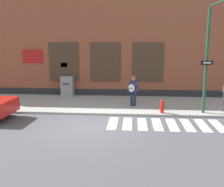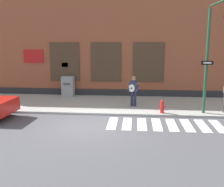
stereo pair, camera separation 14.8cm
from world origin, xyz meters
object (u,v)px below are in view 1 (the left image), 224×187
Objects in this scene: fire_hydrant at (162,106)px; parking_meter at (224,94)px; utility_box at (67,86)px; busker at (133,89)px; traffic_light at (215,40)px.

parking_meter is at bearing 7.21° from fire_hydrant.
parking_meter is 3.27m from fire_hydrant.
utility_box is at bearing 147.39° from fire_hydrant.
parking_meter is at bearing -11.16° from busker.
busker is at bearing 168.84° from parking_meter.
utility_box is 1.92× the size of fire_hydrant.
traffic_light reaches higher than fire_hydrant.
traffic_light is 9.77m from utility_box.
busker is 4.78m from parking_meter.
busker is 2.11m from fire_hydrant.
utility_box is at bearing 150.87° from busker.
parking_meter reaches higher than fire_hydrant.
fire_hydrant is (5.93, -3.79, -0.33)m from utility_box.
utility_box is (-8.12, 4.52, -3.03)m from traffic_light.
utility_box is at bearing 150.90° from traffic_light.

